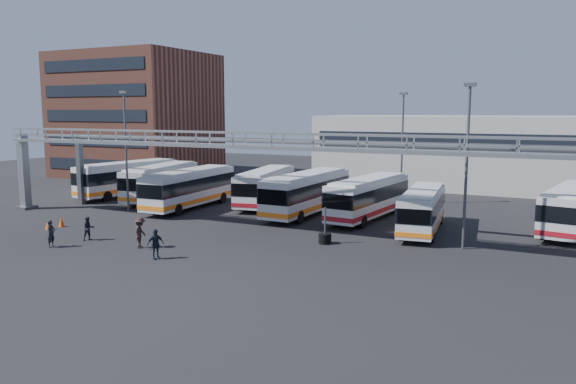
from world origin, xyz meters
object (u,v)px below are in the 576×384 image
at_px(bus_1, 161,181).
at_px(pedestrian_c, 140,233).
at_px(bus_3, 266,186).
at_px(pedestrian_d, 155,244).
at_px(pedestrian_a, 51,233).
at_px(bus_8, 571,208).
at_px(bus_6, 423,208).
at_px(pedestrian_b, 88,229).
at_px(bus_0, 128,177).
at_px(bus_2, 190,187).
at_px(light_pole_left, 126,145).
at_px(light_pole_mid, 467,157).
at_px(tire_stack, 325,237).
at_px(cone_right, 48,224).
at_px(bus_5, 369,196).
at_px(light_pole_back, 402,142).
at_px(cone_left, 61,222).
at_px(bus_4, 307,192).

height_order(bus_1, pedestrian_c, bus_1).
distance_m(bus_3, pedestrian_d, 19.79).
xyz_separation_m(pedestrian_a, pedestrian_d, (7.77, 0.66, -0.00)).
xyz_separation_m(bus_8, pedestrian_d, (-21.59, -18.68, -0.92)).
bearing_deg(bus_6, pedestrian_b, -153.24).
distance_m(bus_0, bus_8, 40.03).
bearing_deg(pedestrian_c, pedestrian_b, 69.27).
distance_m(bus_1, bus_2, 5.95).
xyz_separation_m(light_pole_left, light_pole_mid, (28.00, -1.00, 0.00)).
xyz_separation_m(bus_1, pedestrian_b, (6.74, -15.90, -1.08)).
distance_m(bus_2, tire_stack, 17.47).
height_order(bus_2, bus_6, bus_2).
height_order(pedestrian_c, cone_right, pedestrian_c).
bearing_deg(light_pole_left, pedestrian_d, -42.71).
distance_m(bus_5, pedestrian_b, 21.07).
distance_m(bus_2, bus_8, 30.33).
relative_size(light_pole_back, pedestrian_d, 5.79).
distance_m(bus_2, cone_left, 11.61).
xyz_separation_m(light_pole_mid, bus_6, (-3.48, 3.98, -4.05)).
bearing_deg(bus_0, tire_stack, -14.01).
height_order(light_pole_left, bus_6, light_pole_left).
distance_m(bus_4, pedestrian_d, 16.84).
xyz_separation_m(bus_6, pedestrian_d, (-12.15, -14.39, -0.80)).
bearing_deg(bus_6, light_pole_mid, -55.23).
xyz_separation_m(light_pole_mid, pedestrian_c, (-18.23, -8.73, -4.75)).
height_order(bus_1, pedestrian_b, bus_1).
bearing_deg(bus_4, bus_6, -10.58).
distance_m(light_pole_mid, bus_0, 35.17).
distance_m(light_pole_left, light_pole_mid, 28.02).
relative_size(light_pole_mid, pedestrian_b, 6.42).
bearing_deg(bus_0, bus_8, 8.44).
bearing_deg(bus_2, bus_3, 38.13).
distance_m(light_pole_mid, bus_8, 10.92).
height_order(light_pole_left, bus_2, light_pole_left).
height_order(pedestrian_b, cone_right, pedestrian_b).
xyz_separation_m(pedestrian_a, cone_right, (-4.69, 3.79, -0.50)).
distance_m(light_pole_mid, pedestrian_b, 24.82).
bearing_deg(bus_3, pedestrian_b, -112.33).
bearing_deg(light_pole_mid, pedestrian_b, -159.26).
bearing_deg(bus_2, pedestrian_a, -89.65).
bearing_deg(bus_5, light_pole_left, -157.69).
bearing_deg(bus_4, bus_1, 178.54).
height_order(bus_4, cone_right, bus_4).
distance_m(bus_2, bus_3, 6.83).
distance_m(bus_3, pedestrian_b, 18.11).
xyz_separation_m(light_pole_left, pedestrian_a, (4.60, -12.07, -4.84)).
bearing_deg(bus_1, bus_6, -17.52).
bearing_deg(light_pole_mid, cone_left, -167.41).
height_order(bus_0, pedestrian_c, bus_0).
bearing_deg(bus_1, pedestrian_a, -81.93).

